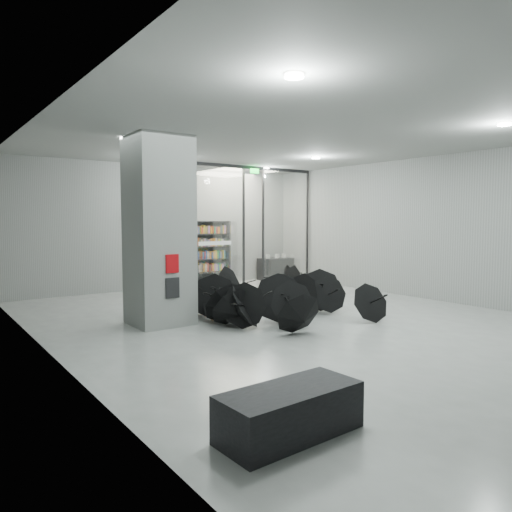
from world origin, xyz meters
TOP-DOWN VIEW (x-y plane):
  - room at (0.00, 0.00)m, footprint 14.00×14.02m
  - column at (-2.50, 2.00)m, footprint 1.20×1.20m
  - fire_cabinet at (-2.50, 1.38)m, footprint 0.28×0.04m
  - info_panel at (-2.50, 1.38)m, footprint 0.30×0.03m
  - exit_sign at (2.40, 5.30)m, footprint 0.30×0.06m
  - glass_partition at (2.39, 5.50)m, footprint 5.06×0.08m
  - bench at (-3.69, -3.78)m, footprint 1.58×0.72m
  - bookshelf at (1.25, 6.75)m, footprint 2.03×0.71m
  - shop_counter at (4.29, 6.58)m, footprint 1.36×0.58m
  - umbrella_cluster at (-0.17, 1.26)m, footprint 4.33×4.43m

SIDE VIEW (x-z plane):
  - bench at x=-3.69m, z-range 0.00..0.50m
  - umbrella_cluster at x=-0.17m, z-range -0.34..0.95m
  - shop_counter at x=4.29m, z-range 0.00..0.80m
  - info_panel at x=-2.50m, z-range 0.64..1.06m
  - bookshelf at x=1.25m, z-range 0.00..2.20m
  - fire_cabinet at x=-2.50m, z-range 1.16..1.54m
  - column at x=-2.50m, z-range 0.00..4.00m
  - glass_partition at x=2.39m, z-range 0.18..4.18m
  - room at x=0.00m, z-range 0.84..4.85m
  - exit_sign at x=2.40m, z-range 3.74..3.90m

